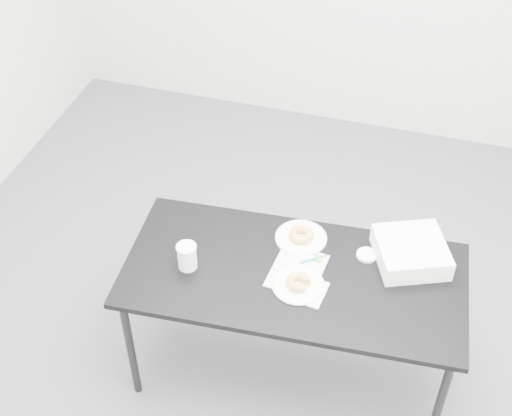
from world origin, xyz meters
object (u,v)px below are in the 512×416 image
(plate_near, at_px, (298,285))
(bakery_box, at_px, (411,252))
(scorecard, at_px, (297,270))
(donut_near, at_px, (299,282))
(plate_far, at_px, (301,238))
(coffee_cup, at_px, (187,256))
(pen, at_px, (313,259))
(donut_far, at_px, (301,234))
(table, at_px, (294,281))

(plate_near, relative_size, bakery_box, 0.77)
(scorecard, distance_m, donut_near, 0.09)
(plate_near, relative_size, plate_far, 0.95)
(donut_near, xyz_separation_m, coffee_cup, (-0.50, -0.03, 0.04))
(donut_near, relative_size, plate_far, 0.45)
(pen, distance_m, donut_near, 0.17)
(donut_near, distance_m, plate_far, 0.30)
(plate_far, bearing_deg, donut_far, 90.00)
(scorecard, distance_m, plate_far, 0.21)
(table, distance_m, coffee_cup, 0.48)
(donut_far, bearing_deg, bakery_box, 0.63)
(pen, height_order, donut_far, donut_far)
(table, relative_size, scorecard, 5.55)
(bakery_box, bearing_deg, donut_near, -169.19)
(pen, bearing_deg, table, -159.97)
(donut_near, xyz_separation_m, donut_far, (-0.06, 0.29, -0.00))
(donut_far, bearing_deg, plate_near, -78.41)
(pen, xyz_separation_m, donut_near, (-0.03, -0.17, 0.02))
(table, height_order, coffee_cup, coffee_cup)
(scorecard, relative_size, bakery_box, 0.94)
(coffee_cup, bearing_deg, bakery_box, 18.94)
(plate_near, distance_m, donut_near, 0.02)
(scorecard, distance_m, donut_far, 0.21)
(donut_near, height_order, coffee_cup, coffee_cup)
(donut_near, relative_size, donut_far, 0.95)
(table, distance_m, plate_far, 0.23)
(donut_far, bearing_deg, table, -83.98)
(table, xyz_separation_m, scorecard, (0.01, 0.02, 0.05))
(table, distance_m, pen, 0.13)
(donut_near, bearing_deg, scorecard, 107.36)
(coffee_cup, bearing_deg, scorecard, 13.50)
(plate_far, relative_size, donut_far, 2.13)
(plate_near, height_order, plate_far, plate_near)
(plate_near, distance_m, plate_far, 0.29)
(pen, xyz_separation_m, coffee_cup, (-0.52, -0.20, 0.06))
(table, distance_m, plate_near, 0.10)
(coffee_cup, bearing_deg, plate_far, 35.79)
(donut_near, xyz_separation_m, plate_far, (-0.06, 0.29, -0.02))
(donut_far, relative_size, coffee_cup, 0.89)
(pen, height_order, plate_far, pen)
(donut_far, relative_size, bakery_box, 0.38)
(table, distance_m, scorecard, 0.06)
(scorecard, xyz_separation_m, bakery_box, (0.47, 0.21, 0.05))
(coffee_cup, bearing_deg, table, 11.56)
(scorecard, distance_m, plate_near, 0.09)
(pen, bearing_deg, bakery_box, -21.43)
(scorecard, xyz_separation_m, donut_near, (0.03, -0.09, 0.03))
(donut_far, height_order, coffee_cup, coffee_cup)
(table, bearing_deg, donut_far, 92.06)
(pen, relative_size, coffee_cup, 1.03)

